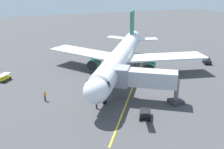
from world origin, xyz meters
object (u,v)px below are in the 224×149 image
(ground_crew_marshaller, at_px, (45,96))
(belt_loader_near_nose, at_px, (145,113))
(tug_starboard_side, at_px, (207,61))
(ground_crew_wing_walker, at_px, (97,103))
(baggage_cart_portside, at_px, (4,77))
(airplane, at_px, (121,57))
(jet_bridge, at_px, (141,78))

(ground_crew_marshaller, bearing_deg, belt_loader_near_nose, 137.94)
(ground_crew_marshaller, distance_m, tug_starboard_side, 38.97)
(ground_crew_marshaller, distance_m, ground_crew_wing_walker, 8.89)
(ground_crew_marshaller, height_order, baggage_cart_portside, ground_crew_marshaller)
(ground_crew_marshaller, distance_m, baggage_cart_portside, 13.90)
(airplane, height_order, ground_crew_wing_walker, airplane)
(jet_bridge, bearing_deg, belt_loader_near_nose, 68.87)
(jet_bridge, height_order, belt_loader_near_nose, jet_bridge)
(tug_starboard_side, bearing_deg, jet_bridge, 27.23)
(airplane, distance_m, ground_crew_marshaller, 17.99)
(jet_bridge, distance_m, ground_crew_wing_walker, 8.12)
(airplane, distance_m, ground_crew_wing_walker, 16.07)
(ground_crew_wing_walker, bearing_deg, ground_crew_marshaller, -39.65)
(belt_loader_near_nose, distance_m, tug_starboard_side, 31.68)
(jet_bridge, relative_size, ground_crew_marshaller, 6.14)
(ground_crew_marshaller, xyz_separation_m, tug_starboard_side, (-38.36, -6.90, -0.18))
(jet_bridge, bearing_deg, ground_crew_marshaller, -20.58)
(airplane, bearing_deg, ground_crew_marshaller, 23.03)
(ground_crew_marshaller, relative_size, tug_starboard_side, 0.63)
(tug_starboard_side, bearing_deg, baggage_cart_portside, -7.26)
(jet_bridge, xyz_separation_m, belt_loader_near_nose, (2.18, 5.63, -3.05))
(ground_crew_wing_walker, height_order, tug_starboard_side, ground_crew_wing_walker)
(belt_loader_near_nose, xyz_separation_m, baggage_cart_portside, (18.21, -23.60, -0.06))
(ground_crew_marshaller, xyz_separation_m, ground_crew_wing_walker, (-6.84, 5.67, 0.00))
(jet_bridge, relative_size, ground_crew_wing_walker, 6.14)
(airplane, distance_m, jet_bridge, 12.50)
(jet_bridge, bearing_deg, ground_crew_wing_walker, 1.91)
(ground_crew_marshaller, relative_size, belt_loader_near_nose, 0.37)
(airplane, xyz_separation_m, jet_bridge, (1.88, 12.35, -0.24))
(ground_crew_marshaller, bearing_deg, baggage_cart_portside, -64.57)
(baggage_cart_portside, bearing_deg, ground_crew_wing_walker, 125.11)
(airplane, xyz_separation_m, ground_crew_wing_walker, (9.47, 12.60, -3.12))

